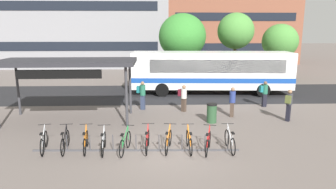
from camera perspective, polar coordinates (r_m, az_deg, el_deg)
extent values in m
plane|color=#6B605B|center=(12.41, 0.17, -10.76)|extent=(200.00, 200.00, 0.00)
cube|color=#232326|center=(23.25, -0.94, 0.16)|extent=(80.00, 7.20, 0.01)
cube|color=white|center=(23.31, 8.18, 4.67)|extent=(12.12, 3.22, 2.70)
cube|color=#1947A3|center=(23.40, 8.13, 3.09)|extent=(12.15, 3.24, 0.36)
cube|color=black|center=(23.16, -5.36, 7.50)|extent=(1.13, 2.35, 0.40)
cube|color=black|center=(23.30, -6.62, 5.38)|extent=(0.20, 2.19, 1.40)
cube|color=black|center=(22.07, 9.37, 5.28)|extent=(9.83, 0.61, 0.97)
cube|color=black|center=(24.52, 8.55, 5.98)|extent=(9.83, 0.61, 0.97)
cylinder|color=black|center=(22.22, -1.13, 0.90)|extent=(1.02, 0.36, 1.00)
cylinder|color=black|center=(24.49, -0.92, 1.95)|extent=(1.02, 0.36, 1.00)
cylinder|color=black|center=(23.16, 17.59, 0.79)|extent=(1.02, 0.36, 1.00)
cylinder|color=black|center=(25.35, 16.15, 1.82)|extent=(1.02, 0.36, 1.00)
cube|color=#47474C|center=(12.51, -6.06, -10.48)|extent=(8.40, 0.33, 0.06)
cylinder|color=#47474C|center=(13.29, -22.51, -8.51)|extent=(0.04, 0.04, 0.70)
cylinder|color=#47474C|center=(12.97, -18.64, -8.72)|extent=(0.04, 0.04, 0.70)
cylinder|color=#47474C|center=(12.72, -14.59, -8.89)|extent=(0.04, 0.04, 0.70)
cylinder|color=#47474C|center=(12.52, -10.40, -9.02)|extent=(0.04, 0.04, 0.70)
cylinder|color=#47474C|center=(12.40, -6.09, -9.11)|extent=(0.04, 0.04, 0.70)
cylinder|color=#47474C|center=(12.34, -1.72, -9.15)|extent=(0.04, 0.04, 0.70)
cylinder|color=#47474C|center=(12.35, 2.67, -9.13)|extent=(0.04, 0.04, 0.70)
cylinder|color=#47474C|center=(12.44, 7.02, -9.06)|extent=(0.04, 0.04, 0.70)
cylinder|color=#47474C|center=(12.59, 11.29, -8.95)|extent=(0.04, 0.04, 0.70)
torus|color=black|center=(13.78, -22.16, -7.75)|extent=(0.18, 0.70, 0.70)
torus|color=black|center=(12.83, -22.81, -9.27)|extent=(0.18, 0.70, 0.70)
cube|color=#B7BABF|center=(13.22, -22.57, -7.18)|extent=(0.21, 0.91, 0.58)
cylinder|color=#B7BABF|center=(12.84, -22.84, -8.01)|extent=(0.04, 0.04, 0.55)
cube|color=black|center=(12.75, -22.94, -6.89)|extent=(0.14, 0.24, 0.05)
cylinder|color=#B7BABF|center=(13.66, -22.28, -6.54)|extent=(0.04, 0.04, 0.65)
cylinder|color=black|center=(13.57, -22.39, -5.28)|extent=(0.52, 0.13, 0.03)
torus|color=black|center=(13.51, -18.52, -7.87)|extent=(0.11, 0.70, 0.70)
torus|color=black|center=(12.57, -19.36, -9.44)|extent=(0.11, 0.70, 0.70)
cube|color=black|center=(12.95, -19.01, -7.30)|extent=(0.12, 0.92, 0.58)
cylinder|color=black|center=(12.57, -19.36, -8.16)|extent=(0.03, 0.03, 0.55)
cube|color=black|center=(12.48, -19.44, -7.02)|extent=(0.12, 0.23, 0.05)
cylinder|color=black|center=(13.39, -18.63, -6.64)|extent=(0.04, 0.04, 0.65)
cylinder|color=black|center=(13.29, -18.72, -5.35)|extent=(0.52, 0.08, 0.03)
torus|color=black|center=(13.28, -15.12, -8.00)|extent=(0.14, 0.70, 0.70)
torus|color=black|center=(12.33, -15.55, -9.62)|extent=(0.14, 0.70, 0.70)
cube|color=orange|center=(12.71, -15.40, -7.43)|extent=(0.15, 0.92, 0.58)
cylinder|color=orange|center=(12.33, -15.58, -8.31)|extent=(0.03, 0.03, 0.55)
cube|color=black|center=(12.24, -15.65, -7.15)|extent=(0.13, 0.23, 0.05)
cylinder|color=orange|center=(13.15, -15.20, -6.75)|extent=(0.04, 0.04, 0.65)
cylinder|color=black|center=(13.06, -15.28, -5.44)|extent=(0.52, 0.10, 0.03)
torus|color=black|center=(12.98, -11.91, -8.30)|extent=(0.10, 0.71, 0.70)
torus|color=black|center=(12.04, -12.34, -9.99)|extent=(0.10, 0.71, 0.70)
cube|color=#B7BABF|center=(12.42, -12.17, -7.73)|extent=(0.10, 0.92, 0.58)
cylinder|color=#B7BABF|center=(12.03, -12.35, -8.64)|extent=(0.03, 0.03, 0.55)
cube|color=black|center=(11.94, -12.41, -7.46)|extent=(0.12, 0.23, 0.05)
cylinder|color=#B7BABF|center=(12.86, -11.98, -7.02)|extent=(0.03, 0.03, 0.65)
cylinder|color=black|center=(12.76, -12.04, -5.69)|extent=(0.52, 0.07, 0.03)
torus|color=black|center=(12.81, -7.51, -8.43)|extent=(0.16, 0.70, 0.70)
torus|color=black|center=(11.89, -8.77, -10.12)|extent=(0.16, 0.70, 0.70)
cube|color=#1E7F38|center=(12.25, -8.13, -7.84)|extent=(0.18, 0.91, 0.58)
cylinder|color=#1E7F38|center=(11.88, -8.67, -8.76)|extent=(0.03, 0.03, 0.55)
cube|color=black|center=(11.79, -8.72, -7.56)|extent=(0.13, 0.23, 0.05)
cylinder|color=#1E7F38|center=(12.68, -7.57, -7.13)|extent=(0.04, 0.04, 0.65)
cylinder|color=black|center=(12.58, -7.61, -5.78)|extent=(0.52, 0.11, 0.03)
torus|color=black|center=(12.92, -3.75, -8.16)|extent=(0.08, 0.71, 0.70)
torus|color=black|center=(11.97, -4.11, -9.85)|extent=(0.08, 0.71, 0.70)
cube|color=red|center=(12.35, -3.94, -7.58)|extent=(0.07, 0.92, 0.58)
cylinder|color=red|center=(11.97, -4.09, -8.50)|extent=(0.03, 0.03, 0.55)
cube|color=black|center=(11.88, -4.11, -7.31)|extent=(0.11, 0.22, 0.05)
cylinder|color=red|center=(12.79, -3.78, -6.87)|extent=(0.03, 0.03, 0.65)
cylinder|color=black|center=(12.69, -3.80, -5.53)|extent=(0.52, 0.05, 0.03)
torus|color=black|center=(12.88, 0.40, -8.20)|extent=(0.17, 0.70, 0.70)
torus|color=black|center=(11.93, -0.27, -9.89)|extent=(0.17, 0.70, 0.70)
cube|color=orange|center=(12.31, 0.09, -7.62)|extent=(0.20, 0.91, 0.58)
cylinder|color=orange|center=(11.93, -0.20, -8.53)|extent=(0.03, 0.03, 0.55)
cube|color=black|center=(11.84, -0.20, -7.34)|extent=(0.14, 0.23, 0.05)
cylinder|color=orange|center=(12.75, 0.39, -6.91)|extent=(0.04, 0.04, 0.65)
cylinder|color=black|center=(12.65, 0.39, -5.57)|extent=(0.52, 0.12, 0.03)
torus|color=black|center=(12.87, 3.72, -8.24)|extent=(0.06, 0.70, 0.70)
torus|color=black|center=(11.93, 4.35, -9.94)|extent=(0.06, 0.70, 0.70)
cube|color=orange|center=(12.31, 4.03, -7.66)|extent=(0.06, 0.92, 0.58)
cylinder|color=orange|center=(11.92, 4.30, -8.58)|extent=(0.03, 0.03, 0.55)
cube|color=black|center=(11.83, 4.32, -7.38)|extent=(0.11, 0.22, 0.05)
cylinder|color=orange|center=(12.75, 3.75, -6.95)|extent=(0.03, 0.03, 0.65)
cylinder|color=black|center=(12.65, 3.77, -5.60)|extent=(0.52, 0.04, 0.03)
torus|color=black|center=(12.83, 7.86, -8.41)|extent=(0.23, 0.69, 0.70)
torus|color=black|center=(11.88, 7.34, -10.10)|extent=(0.23, 0.69, 0.70)
cube|color=red|center=(12.26, 7.67, -7.82)|extent=(0.28, 0.89, 0.58)
cylinder|color=red|center=(11.88, 7.43, -8.74)|extent=(0.04, 0.04, 0.55)
cube|color=black|center=(11.79, 7.47, -7.54)|extent=(0.16, 0.24, 0.05)
cylinder|color=red|center=(12.70, 7.90, -7.11)|extent=(0.04, 0.04, 0.65)
cylinder|color=black|center=(12.60, 7.94, -5.76)|extent=(0.51, 0.17, 0.03)
torus|color=black|center=(13.13, 11.10, -8.03)|extent=(0.05, 0.70, 0.70)
torus|color=black|center=(12.21, 12.22, -9.66)|extent=(0.05, 0.70, 0.70)
cube|color=#B7BABF|center=(12.58, 11.67, -7.44)|extent=(0.04, 0.92, 0.58)
cylinder|color=#B7BABF|center=(12.21, 12.16, -8.33)|extent=(0.03, 0.03, 0.55)
cube|color=black|center=(12.12, 12.21, -7.16)|extent=(0.10, 0.22, 0.05)
cylinder|color=#B7BABF|center=(13.01, 11.17, -6.76)|extent=(0.03, 0.03, 0.65)
cylinder|color=black|center=(12.91, 11.23, -5.44)|extent=(0.52, 0.03, 0.03)
cylinder|color=#38383D|center=(15.16, -7.89, -0.48)|extent=(0.14, 0.14, 3.09)
cylinder|color=#38383D|center=(19.20, -26.59, 1.00)|extent=(0.14, 0.14, 3.09)
cylinder|color=#38383D|center=(17.62, -7.19, 1.30)|extent=(0.14, 0.14, 3.09)
cube|color=#28282D|center=(16.72, -18.72, 5.88)|extent=(7.24, 3.40, 0.20)
cube|color=black|center=(15.43, -20.00, 3.63)|extent=(4.09, 0.13, 0.44)
cube|color=black|center=(17.47, 21.84, -3.23)|extent=(0.32, 0.33, 0.92)
cylinder|color=#333338|center=(17.30, 22.04, -0.81)|extent=(0.48, 0.48, 0.59)
sphere|color=#936B4C|center=(17.22, 22.14, 0.51)|extent=(0.22, 0.22, 0.22)
cube|color=#56602D|center=(17.05, 21.83, -0.88)|extent=(0.33, 0.31, 0.40)
cube|color=#47382D|center=(18.15, 3.01, -1.98)|extent=(0.33, 0.32, 0.81)
cylinder|color=beige|center=(17.99, 3.03, 0.18)|extent=(0.48, 0.48, 0.59)
sphere|color=#936B4C|center=(17.92, 3.05, 1.44)|extent=(0.22, 0.22, 0.22)
cube|color=maroon|center=(18.14, 2.36, 0.38)|extent=(0.32, 0.33, 0.40)
cube|color=#47382D|center=(17.42, 12.03, -2.81)|extent=(0.27, 0.31, 0.83)
cylinder|color=navy|center=(17.25, 12.14, -0.44)|extent=(0.43, 0.43, 0.65)
sphere|color=#936B4C|center=(17.16, 12.20, 0.98)|extent=(0.22, 0.22, 0.22)
cube|color=#B21E23|center=(17.50, 12.21, -0.16)|extent=(0.32, 0.26, 0.40)
cube|color=black|center=(20.21, 17.80, -1.04)|extent=(0.28, 0.23, 0.85)
cylinder|color=#23664C|center=(20.06, 17.93, 0.96)|extent=(0.37, 0.37, 0.59)
sphere|color=brown|center=(19.99, 18.01, 2.10)|extent=(0.22, 0.22, 0.22)
cube|color=#197075|center=(19.94, 17.27, 1.03)|extent=(0.21, 0.30, 0.40)
cube|color=#2D3851|center=(18.63, -4.80, -1.49)|extent=(0.30, 0.25, 0.91)
cylinder|color=#23664C|center=(18.46, -4.84, 0.84)|extent=(0.41, 0.41, 0.64)
sphere|color=#936B4C|center=(18.38, -4.86, 2.15)|extent=(0.22, 0.22, 0.22)
cube|color=#197075|center=(18.53, -5.62, 0.97)|extent=(0.24, 0.31, 0.40)
cylinder|color=#284C2D|center=(16.14, 8.29, -3.64)|extent=(0.52, 0.52, 0.95)
cylinder|color=black|center=(16.01, 8.35, -1.87)|extent=(0.55, 0.55, 0.08)
cylinder|color=brown|center=(29.94, 12.45, 5.75)|extent=(0.32, 0.32, 3.30)
ellipsoid|color=#4C8E3D|center=(29.77, 12.72, 11.68)|extent=(3.43, 3.43, 3.40)
cylinder|color=brown|center=(28.28, 2.68, 4.85)|extent=(0.32, 0.32, 2.50)
ellipsoid|color=#388433|center=(28.06, 2.74, 10.96)|extent=(4.33, 4.33, 4.14)
cylinder|color=brown|center=(32.51, 20.14, 4.90)|extent=(0.32, 0.32, 2.30)
ellipsoid|color=#4C8E3D|center=(32.32, 20.48, 9.46)|extent=(3.51, 3.51, 3.40)
cube|color=gray|center=(44.85, -14.94, 14.75)|extent=(22.05, 12.19, 14.37)
cube|color=black|center=(38.88, -16.56, 8.76)|extent=(19.40, 0.06, 1.10)
cube|color=black|center=(38.93, -17.00, 15.80)|extent=(19.40, 0.06, 1.10)
cube|color=black|center=(43.46, 12.54, 8.75)|extent=(16.67, 0.06, 1.10)
cube|color=black|center=(43.43, 12.80, 14.20)|extent=(16.67, 0.06, 1.10)
cube|color=brown|center=(49.66, -1.92, 12.98)|extent=(19.21, 11.64, 11.14)
cube|color=black|center=(43.88, -1.86, 8.73)|extent=(16.90, 0.06, 1.10)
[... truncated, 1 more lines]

